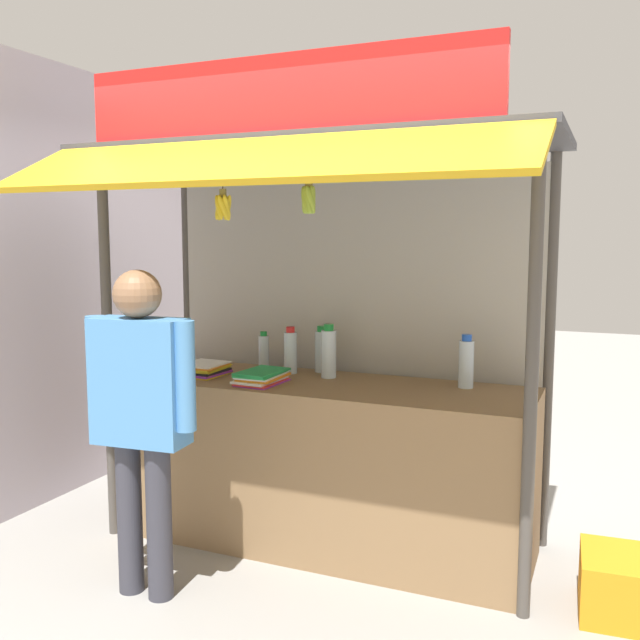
% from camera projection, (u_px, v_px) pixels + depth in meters
% --- Properties ---
extents(ground_plane, '(20.00, 20.00, 0.00)m').
position_uv_depth(ground_plane, '(320.00, 542.00, 3.99)').
color(ground_plane, gray).
extents(stall_counter, '(2.33, 0.71, 0.93)m').
position_uv_depth(stall_counter, '(320.00, 463.00, 3.93)').
color(stall_counter, olive).
rests_on(stall_counter, ground).
extents(stall_structure, '(2.53, 1.55, 2.57)m').
position_uv_depth(stall_structure, '(327.00, 268.00, 3.89)').
color(stall_structure, '#4C4742').
rests_on(stall_structure, ground).
extents(water_bottle_mid_left, '(0.08, 0.08, 0.28)m').
position_uv_depth(water_bottle_mid_left, '(291.00, 352.00, 4.13)').
color(water_bottle_mid_left, silver).
rests_on(water_bottle_mid_left, stall_counter).
extents(water_bottle_front_right, '(0.08, 0.08, 0.28)m').
position_uv_depth(water_bottle_front_right, '(321.00, 350.00, 4.17)').
color(water_bottle_front_right, silver).
rests_on(water_bottle_front_right, stall_counter).
extents(water_bottle_right, '(0.09, 0.09, 0.31)m').
position_uv_depth(water_bottle_right, '(329.00, 353.00, 4.00)').
color(water_bottle_right, silver).
rests_on(water_bottle_right, stall_counter).
extents(water_bottle_left, '(0.08, 0.08, 0.29)m').
position_uv_depth(water_bottle_left, '(466.00, 363.00, 3.73)').
color(water_bottle_left, silver).
rests_on(water_bottle_left, stall_counter).
extents(water_bottle_back_right, '(0.06, 0.06, 0.23)m').
position_uv_depth(water_bottle_back_right, '(264.00, 351.00, 4.29)').
color(water_bottle_back_right, silver).
rests_on(water_bottle_back_right, stall_counter).
extents(magazine_stack_mid_right, '(0.26, 0.28, 0.07)m').
position_uv_depth(magazine_stack_mid_right, '(204.00, 369.00, 4.09)').
color(magazine_stack_mid_right, yellow).
rests_on(magazine_stack_mid_right, stall_counter).
extents(magazine_stack_center, '(0.23, 0.32, 0.07)m').
position_uv_depth(magazine_stack_center, '(262.00, 377.00, 3.86)').
color(magazine_stack_center, purple).
rests_on(magazine_stack_center, stall_counter).
extents(banana_bunch_leftmost, '(0.09, 0.08, 0.25)m').
position_uv_depth(banana_bunch_leftmost, '(309.00, 199.00, 3.29)').
color(banana_bunch_leftmost, '#332D23').
extents(banana_bunch_inner_right, '(0.10, 0.10, 0.28)m').
position_uv_depth(banana_bunch_inner_right, '(223.00, 207.00, 3.48)').
color(banana_bunch_inner_right, '#332D23').
extents(vendor_person, '(0.60, 0.23, 1.58)m').
position_uv_depth(vendor_person, '(141.00, 403.00, 3.30)').
color(vendor_person, '#383842').
rests_on(vendor_person, ground).
extents(plastic_crate, '(0.43, 0.43, 0.28)m').
position_uv_depth(plastic_crate, '(627.00, 586.00, 3.20)').
color(plastic_crate, orange).
rests_on(plastic_crate, ground).
extents(neighbour_wall, '(0.20, 2.40, 2.85)m').
position_uv_depth(neighbour_wall, '(75.00, 281.00, 4.86)').
color(neighbour_wall, '#B7ACBA').
rests_on(neighbour_wall, ground).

